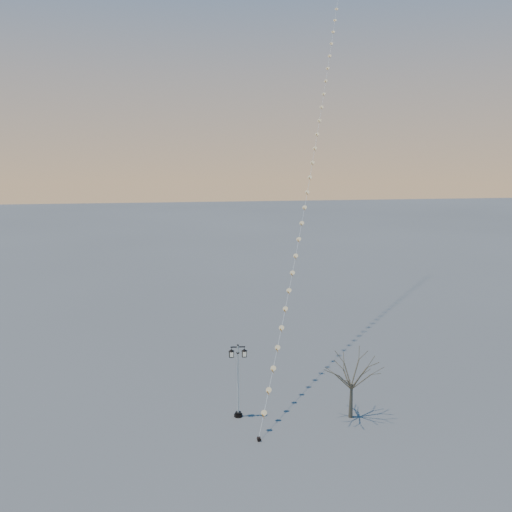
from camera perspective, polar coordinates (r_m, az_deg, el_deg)
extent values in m
plane|color=#555555|center=(32.12, 1.42, -18.16)|extent=(300.00, 300.00, 0.00)
cylinder|color=black|center=(33.86, -1.88, -16.41)|extent=(0.51, 0.51, 0.14)
cylinder|color=black|center=(33.80, -1.88, -16.20)|extent=(0.36, 0.36, 0.13)
cylinder|color=silver|center=(32.87, -1.90, -12.81)|extent=(0.12, 0.12, 4.25)
cylinder|color=black|center=(32.25, -1.92, -10.16)|extent=(0.18, 0.18, 0.05)
cube|color=black|center=(32.13, -1.93, -9.55)|extent=(0.86, 0.12, 0.05)
sphere|color=black|center=(32.09, -1.93, -9.37)|extent=(0.13, 0.13, 0.13)
pyramid|color=black|center=(32.16, -2.61, -9.79)|extent=(0.40, 0.40, 0.13)
cube|color=beige|center=(32.26, -2.61, -10.26)|extent=(0.23, 0.23, 0.31)
cube|color=black|center=(32.32, -2.60, -10.54)|extent=(0.27, 0.27, 0.04)
pyramid|color=black|center=(32.19, -1.24, -9.76)|extent=(0.40, 0.40, 0.13)
cube|color=beige|center=(32.29, -1.24, -10.23)|extent=(0.23, 0.23, 0.31)
cube|color=black|center=(32.35, -1.24, -10.51)|extent=(0.27, 0.27, 0.04)
cone|color=#4D4433|center=(33.78, 9.98, -14.75)|extent=(0.25, 0.25, 2.15)
cylinder|color=black|center=(31.34, 0.31, -18.71)|extent=(0.22, 0.22, 0.22)
cylinder|color=black|center=(31.33, 0.31, -18.67)|extent=(0.03, 0.03, 0.28)
cone|color=orange|center=(47.64, 6.65, 16.31)|extent=(0.09, 0.09, 0.31)
cylinder|color=white|center=(31.07, 0.31, -17.83)|extent=(0.02, 0.02, 0.88)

